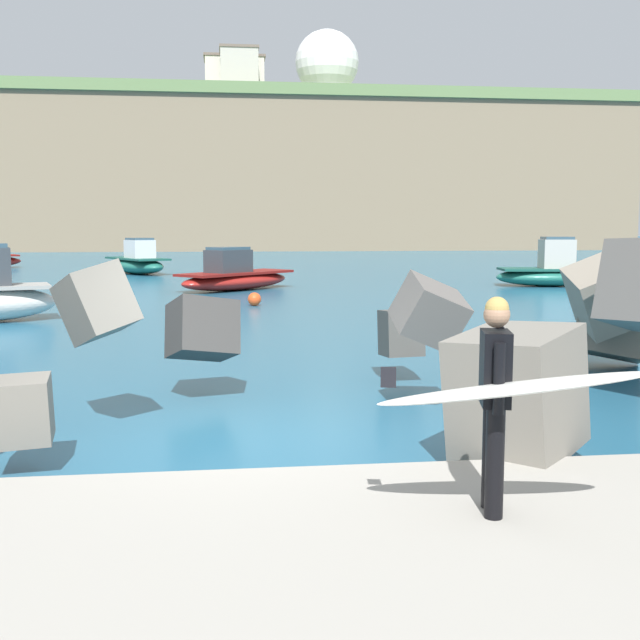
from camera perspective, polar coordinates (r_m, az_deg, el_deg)
name	(u,v)px	position (r m, az deg, el deg)	size (l,w,h in m)	color
ground_plane	(245,442)	(9.46, -5.51, -8.90)	(400.00, 400.00, 0.00)	#235B7A
walkway_path	(261,583)	(5.66, -4.40, -18.74)	(48.00, 4.40, 0.24)	#9E998E
breakwater_jetty	(386,325)	(11.30, 4.90, -0.39)	(28.79, 7.74, 2.66)	slate
surfer_with_board	(501,391)	(6.30, 13.16, -5.09)	(2.12, 1.37, 1.78)	black
boat_near_left	(550,271)	(35.26, 16.57, 3.46)	(4.75, 2.65, 2.15)	#1E6656
boat_near_centre	(235,277)	(31.91, -6.29, 3.20)	(5.39, 5.35, 1.77)	maroon
boat_near_right	(138,262)	(43.93, -13.27, 4.15)	(4.32, 5.64, 1.98)	#1E6656
mooring_buoy_inner	(254,299)	(25.43, -4.85, 1.54)	(0.44, 0.44, 0.44)	#E54C1E
headland_bluff	(209,179)	(102.72, -8.14, 10.24)	(97.90, 40.84, 17.48)	#847056
radar_dome	(327,67)	(104.74, 0.52, 18.10)	(8.18, 8.18, 10.21)	silver
station_building_west	(239,74)	(95.58, -5.96, 17.58)	(4.57, 4.23, 5.83)	#B2ADA3
station_building_central	(235,82)	(100.49, -6.30, 17.04)	(7.46, 4.90, 5.83)	beige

